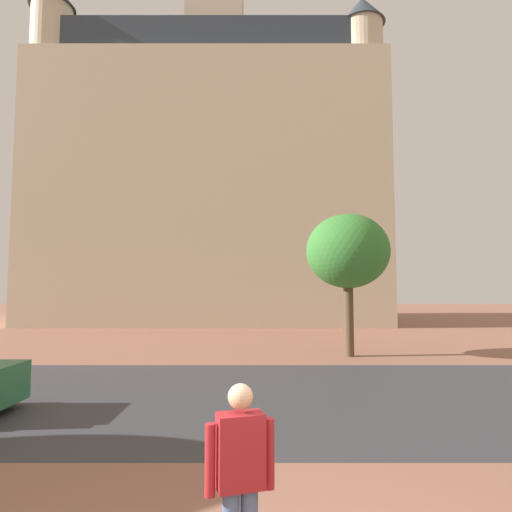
% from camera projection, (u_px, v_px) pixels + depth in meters
% --- Properties ---
extents(ground_plane, '(120.00, 120.00, 0.00)m').
position_uv_depth(ground_plane, '(259.00, 375.00, 12.73)').
color(ground_plane, '#93604C').
extents(street_asphalt_strip, '(120.00, 8.05, 0.00)m').
position_uv_depth(street_asphalt_strip, '(260.00, 395.00, 10.29)').
color(street_asphalt_strip, '#38383D').
rests_on(street_asphalt_strip, ground_plane).
extents(landmark_building, '(25.53, 14.29, 39.88)m').
position_uv_depth(landmark_building, '(212.00, 180.00, 35.34)').
color(landmark_building, beige).
rests_on(landmark_building, ground_plane).
extents(person_skater, '(0.59, 0.37, 1.73)m').
position_uv_depth(person_skater, '(238.00, 475.00, 3.65)').
color(person_skater, slate).
rests_on(person_skater, ground_plane).
extents(tree_curb_far, '(3.18, 3.18, 5.43)m').
position_uv_depth(tree_curb_far, '(346.00, 252.00, 16.52)').
color(tree_curb_far, brown).
rests_on(tree_curb_far, ground_plane).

